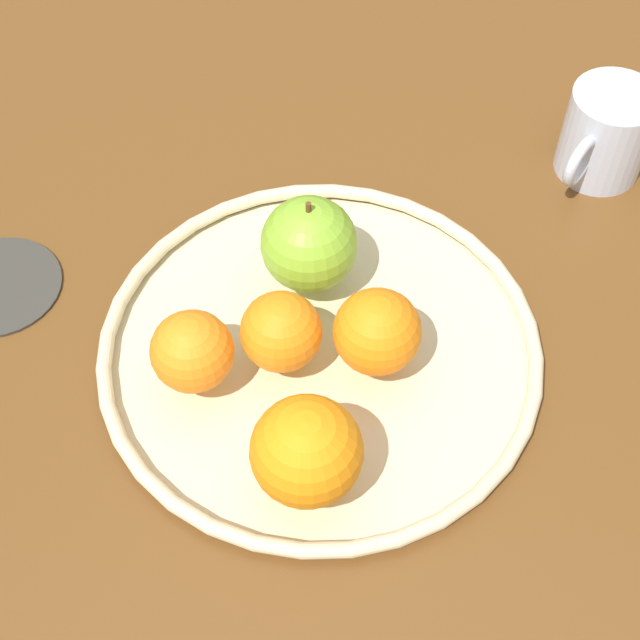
# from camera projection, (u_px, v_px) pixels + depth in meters

# --- Properties ---
(ground_plane) EXTENTS (1.59, 1.59, 0.04)m
(ground_plane) POSITION_uv_depth(u_px,v_px,m) (320.00, 369.00, 0.77)
(ground_plane) COLOR brown
(fruit_bowl) EXTENTS (0.35, 0.35, 0.02)m
(fruit_bowl) POSITION_uv_depth(u_px,v_px,m) (320.00, 349.00, 0.75)
(fruit_bowl) COLOR beige
(fruit_bowl) RESTS_ON ground_plane
(apple) EXTENTS (0.08, 0.08, 0.09)m
(apple) POSITION_uv_depth(u_px,v_px,m) (309.00, 244.00, 0.75)
(apple) COLOR #81BD30
(apple) RESTS_ON fruit_bowl
(orange_front_right) EXTENTS (0.06, 0.06, 0.06)m
(orange_front_right) POSITION_uv_depth(u_px,v_px,m) (192.00, 351.00, 0.70)
(orange_front_right) COLOR orange
(orange_front_right) RESTS_ON fruit_bowl
(orange_front_left) EXTENTS (0.07, 0.07, 0.07)m
(orange_front_left) POSITION_uv_depth(u_px,v_px,m) (377.00, 332.00, 0.71)
(orange_front_left) COLOR orange
(orange_front_left) RESTS_ON fruit_bowl
(orange_back_right) EXTENTS (0.08, 0.08, 0.08)m
(orange_back_right) POSITION_uv_depth(u_px,v_px,m) (307.00, 451.00, 0.64)
(orange_back_right) COLOR orange
(orange_back_right) RESTS_ON fruit_bowl
(orange_back_left) EXTENTS (0.06, 0.06, 0.06)m
(orange_back_left) POSITION_uv_depth(u_px,v_px,m) (281.00, 332.00, 0.71)
(orange_back_left) COLOR orange
(orange_back_left) RESTS_ON fruit_bowl
(ambient_mug) EXTENTS (0.11, 0.08, 0.08)m
(ambient_mug) POSITION_uv_depth(u_px,v_px,m) (605.00, 134.00, 0.84)
(ambient_mug) COLOR silver
(ambient_mug) RESTS_ON ground_plane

